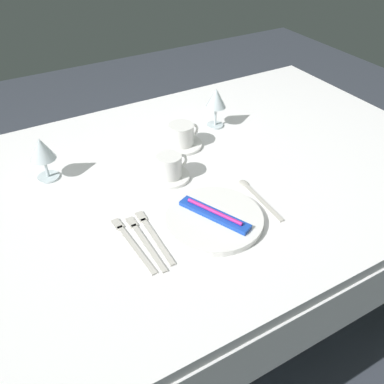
% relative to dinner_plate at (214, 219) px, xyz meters
% --- Properties ---
extents(ground_plane, '(6.00, 6.00, 0.00)m').
position_rel_dinner_plate_xyz_m(ground_plane, '(0.03, 0.23, -0.75)').
color(ground_plane, '#383D47').
extents(dining_table, '(1.80, 1.11, 0.74)m').
position_rel_dinner_plate_xyz_m(dining_table, '(0.03, 0.23, -0.09)').
color(dining_table, white).
rests_on(dining_table, ground).
extents(dinner_plate, '(0.27, 0.27, 0.02)m').
position_rel_dinner_plate_xyz_m(dinner_plate, '(0.00, 0.00, 0.00)').
color(dinner_plate, white).
rests_on(dinner_plate, dining_table).
extents(toothbrush_package, '(0.12, 0.21, 0.02)m').
position_rel_dinner_plate_xyz_m(toothbrush_package, '(0.00, 0.00, 0.02)').
color(toothbrush_package, blue).
rests_on(toothbrush_package, dinner_plate).
extents(fork_outer, '(0.02, 0.22, 0.00)m').
position_rel_dinner_plate_xyz_m(fork_outer, '(-0.17, 0.03, -0.01)').
color(fork_outer, beige).
rests_on(fork_outer, dining_table).
extents(fork_inner, '(0.02, 0.22, 0.00)m').
position_rel_dinner_plate_xyz_m(fork_inner, '(-0.20, 0.02, -0.01)').
color(fork_inner, beige).
rests_on(fork_inner, dining_table).
extents(fork_salad, '(0.03, 0.23, 0.00)m').
position_rel_dinner_plate_xyz_m(fork_salad, '(-0.23, 0.03, -0.01)').
color(fork_salad, beige).
rests_on(fork_salad, dining_table).
extents(spoon_soup, '(0.03, 0.21, 0.01)m').
position_rel_dinner_plate_xyz_m(spoon_soup, '(0.16, 0.04, -0.01)').
color(spoon_soup, beige).
rests_on(spoon_soup, dining_table).
extents(saucer_left, '(0.13, 0.13, 0.01)m').
position_rel_dinner_plate_xyz_m(saucer_left, '(-0.01, 0.24, -0.00)').
color(saucer_left, white).
rests_on(saucer_left, dining_table).
extents(coffee_cup_left, '(0.10, 0.08, 0.07)m').
position_rel_dinner_plate_xyz_m(coffee_cup_left, '(-0.01, 0.24, 0.04)').
color(coffee_cup_left, white).
rests_on(coffee_cup_left, saucer_left).
extents(saucer_right, '(0.14, 0.14, 0.01)m').
position_rel_dinner_plate_xyz_m(saucer_right, '(0.11, 0.39, -0.00)').
color(saucer_right, white).
rests_on(saucer_right, dining_table).
extents(coffee_cup_right, '(0.11, 0.09, 0.07)m').
position_rel_dinner_plate_xyz_m(coffee_cup_right, '(0.11, 0.39, 0.04)').
color(coffee_cup_right, white).
rests_on(coffee_cup_right, saucer_right).
extents(wine_glass_centre, '(0.08, 0.08, 0.14)m').
position_rel_dinner_plate_xyz_m(wine_glass_centre, '(-0.34, 0.42, 0.09)').
color(wine_glass_centre, silver).
rests_on(wine_glass_centre, dining_table).
extents(wine_glass_left, '(0.07, 0.07, 0.15)m').
position_rel_dinner_plate_xyz_m(wine_glass_left, '(0.29, 0.45, 0.10)').
color(wine_glass_left, silver).
rests_on(wine_glass_left, dining_table).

